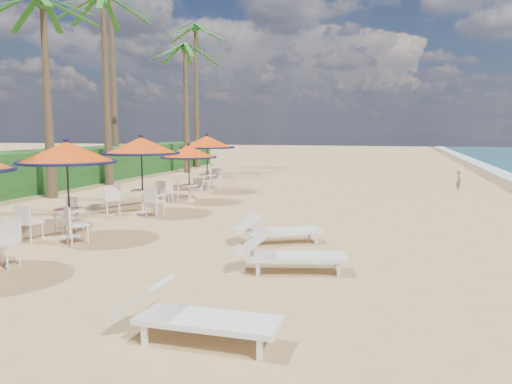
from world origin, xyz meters
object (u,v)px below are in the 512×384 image
at_px(station_4, 207,147).
at_px(lounger_near, 192,314).
at_px(lounger_far, 275,229).
at_px(station_3, 187,159).
at_px(lounger_mid, 286,254).
at_px(station_2, 141,155).
at_px(station_1, 65,165).

bearing_deg(station_4, lounger_near, -69.39).
bearing_deg(lounger_far, station_3, 101.34).
xyz_separation_m(station_4, lounger_mid, (6.27, -11.83, -1.64)).
height_order(station_2, lounger_near, station_2).
relative_size(station_4, lounger_near, 1.19).
xyz_separation_m(station_3, lounger_near, (5.29, -11.97, -1.30)).
distance_m(lounger_near, lounger_mid, 3.53).
relative_size(station_1, station_2, 0.98).
xyz_separation_m(station_3, lounger_far, (4.99, -6.11, -1.31)).
xyz_separation_m(station_2, station_4, (-0.09, 6.24, 0.06)).
distance_m(lounger_near, lounger_far, 5.87).
relative_size(station_1, lounger_far, 1.17).
distance_m(station_3, lounger_mid, 10.35).
distance_m(station_2, station_4, 6.24).
bearing_deg(lounger_near, station_3, 114.17).
bearing_deg(station_1, lounger_near, -41.87).
xyz_separation_m(station_1, station_2, (-0.07, 4.06, 0.04)).
distance_m(station_1, station_2, 4.06).
distance_m(station_4, lounger_far, 11.05).
height_order(lounger_mid, lounger_far, lounger_mid).
height_order(station_3, station_4, station_4).
bearing_deg(lounger_near, station_2, 122.28).
distance_m(station_3, station_4, 3.40).
relative_size(station_2, station_4, 1.01).
xyz_separation_m(station_2, lounger_far, (5.36, -3.22, -1.58)).
bearing_deg(lounger_mid, station_2, 123.97).
xyz_separation_m(station_4, lounger_near, (5.76, -15.33, -1.63)).
height_order(station_3, lounger_far, station_3).
distance_m(station_1, lounger_mid, 6.48).
xyz_separation_m(station_1, lounger_mid, (6.11, -1.53, -1.53)).
xyz_separation_m(station_1, station_4, (-0.16, 10.30, 0.10)).
height_order(station_4, lounger_mid, station_4).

